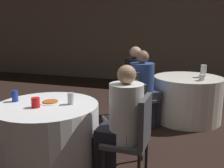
# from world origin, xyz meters

# --- Properties ---
(wall_back) EXTENTS (16.00, 0.06, 2.80)m
(wall_back) POSITION_xyz_m (0.00, 5.01, 1.40)
(wall_back) COLOR gray
(wall_back) RESTS_ON ground_plane
(table_near) EXTENTS (1.07, 1.07, 0.73)m
(table_near) POSITION_xyz_m (-0.20, -0.05, 0.37)
(table_near) COLOR silver
(table_near) RESTS_ON ground_plane
(table_far) EXTENTS (1.12, 1.12, 0.73)m
(table_far) POSITION_xyz_m (1.13, 2.05, 0.37)
(table_far) COLOR white
(table_far) RESTS_ON ground_plane
(chair_near_northeast) EXTENTS (0.56, 0.56, 0.91)m
(chair_near_northeast) POSITION_xyz_m (0.55, 0.54, 0.55)
(chair_near_northeast) COLOR #47474C
(chair_near_northeast) RESTS_ON ground_plane
(chair_near_east) EXTENTS (0.41, 0.40, 0.91)m
(chair_near_east) POSITION_xyz_m (0.75, -0.05, 0.55)
(chair_near_east) COLOR #47474C
(chair_near_east) RESTS_ON ground_plane
(chair_far_west) EXTENTS (0.47, 0.46, 0.91)m
(chair_far_west) POSITION_xyz_m (0.17, 1.88, 0.55)
(chair_far_west) COLOR #47474C
(chair_far_west) RESTS_ON ground_plane
(chair_far_southwest) EXTENTS (0.57, 0.57, 0.91)m
(chair_far_southwest) POSITION_xyz_m (0.41, 1.39, 0.55)
(chair_far_southwest) COLOR #47474C
(chair_far_southwest) RESTS_ON ground_plane
(person_white_shirt) EXTENTS (0.50, 0.32, 1.19)m
(person_white_shirt) POSITION_xyz_m (0.59, -0.05, 0.60)
(person_white_shirt) COLOR black
(person_white_shirt) RESTS_ON ground_plane
(person_blue_shirt) EXTENTS (0.49, 0.49, 1.20)m
(person_blue_shirt) POSITION_xyz_m (0.53, 1.50, 0.62)
(person_blue_shirt) COLOR #33384C
(person_blue_shirt) RESTS_ON ground_plane
(person_black_shirt) EXTENTS (0.52, 0.40, 1.22)m
(person_black_shirt) POSITION_xyz_m (0.32, 1.91, 0.63)
(person_black_shirt) COLOR #282828
(person_black_shirt) RESTS_ON ground_plane
(pizza_plate_near) EXTENTS (0.23, 0.23, 0.02)m
(pizza_plate_near) POSITION_xyz_m (-0.20, 0.02, 0.74)
(pizza_plate_near) COLOR white
(pizza_plate_near) RESTS_ON table_near
(soda_can_blue) EXTENTS (0.07, 0.07, 0.12)m
(soda_can_blue) POSITION_xyz_m (-0.58, -0.06, 0.79)
(soda_can_blue) COLOR #1E38A5
(soda_can_blue) RESTS_ON table_near
(soda_can_silver) EXTENTS (0.07, 0.07, 0.12)m
(soda_can_silver) POSITION_xyz_m (0.03, 0.04, 0.79)
(soda_can_silver) COLOR silver
(soda_can_silver) RESTS_ON table_near
(cup_near) EXTENTS (0.08, 0.08, 0.10)m
(cup_near) POSITION_xyz_m (-0.25, -0.17, 0.78)
(cup_near) COLOR red
(cup_near) RESTS_ON table_near
(bottle_far) EXTENTS (0.09, 0.09, 0.20)m
(bottle_far) POSITION_xyz_m (1.36, 2.10, 0.84)
(bottle_far) COLOR white
(bottle_far) RESTS_ON table_far
(cup_far) EXTENTS (0.09, 0.09, 0.09)m
(cup_far) POSITION_xyz_m (1.33, 1.80, 0.78)
(cup_far) COLOR silver
(cup_far) RESTS_ON table_far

